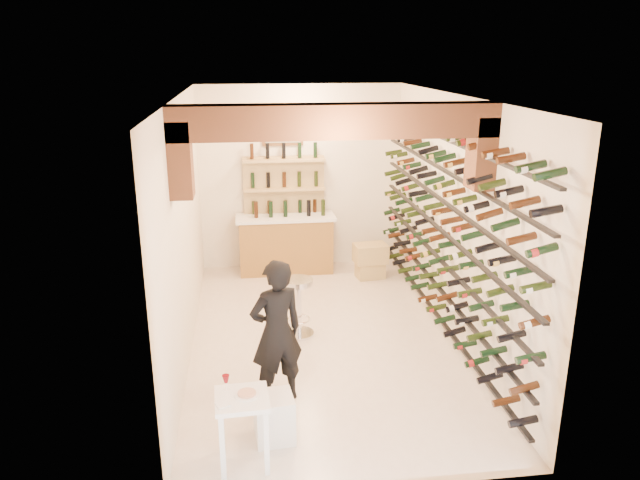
# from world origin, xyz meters

# --- Properties ---
(ground) EXTENTS (6.00, 6.00, 0.00)m
(ground) POSITION_xyz_m (0.00, 0.00, 0.00)
(ground) COLOR beige
(ground) RESTS_ON ground
(room_shell) EXTENTS (3.52, 6.02, 3.21)m
(room_shell) POSITION_xyz_m (0.00, -0.26, 2.25)
(room_shell) COLOR #F0E5D0
(room_shell) RESTS_ON ground
(wine_rack) EXTENTS (0.32, 5.70, 2.56)m
(wine_rack) POSITION_xyz_m (1.53, 0.00, 1.55)
(wine_rack) COLOR black
(wine_rack) RESTS_ON ground
(back_counter) EXTENTS (1.70, 0.62, 1.29)m
(back_counter) POSITION_xyz_m (-0.30, 2.65, 0.53)
(back_counter) COLOR olive
(back_counter) RESTS_ON ground
(back_shelving) EXTENTS (1.40, 0.31, 2.73)m
(back_shelving) POSITION_xyz_m (-0.30, 2.89, 1.17)
(back_shelving) COLOR tan
(back_shelving) RESTS_ON ground
(tasting_table) EXTENTS (0.52, 0.52, 0.86)m
(tasting_table) POSITION_xyz_m (-1.08, -2.48, 0.58)
(tasting_table) COLOR white
(tasting_table) RESTS_ON ground
(white_stool) EXTENTS (0.41, 0.41, 0.47)m
(white_stool) POSITION_xyz_m (-0.77, -2.14, 0.24)
(white_stool) COLOR white
(white_stool) RESTS_ON ground
(person) EXTENTS (0.70, 0.58, 1.65)m
(person) POSITION_xyz_m (-0.70, -1.43, 0.82)
(person) COLOR black
(person) RESTS_ON ground
(chrome_barstool) EXTENTS (0.42, 0.42, 0.81)m
(chrome_barstool) POSITION_xyz_m (-0.31, 0.14, 0.47)
(chrome_barstool) COLOR silver
(chrome_barstool) RESTS_ON ground
(crate_lower) EXTENTS (0.50, 0.38, 0.28)m
(crate_lower) POSITION_xyz_m (1.10, 2.15, 0.14)
(crate_lower) COLOR tan
(crate_lower) RESTS_ON ground
(crate_upper) EXTENTS (0.58, 0.43, 0.32)m
(crate_upper) POSITION_xyz_m (1.10, 2.15, 0.44)
(crate_upper) COLOR tan
(crate_upper) RESTS_ON crate_lower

